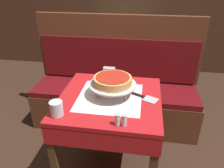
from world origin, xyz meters
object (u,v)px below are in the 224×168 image
at_px(dining_table_rear, 121,41).
at_px(booth_bench, 115,95).
at_px(salt_shaker, 117,120).
at_px(napkin_holder, 109,73).
at_px(pepper_shaker, 124,120).
at_px(dining_table_front, 110,109).
at_px(pizza_pan_stand, 113,85).
at_px(deep_dish_pizza, 113,80).
at_px(pizza_server, 142,97).
at_px(condiment_caddy, 126,34).
at_px(water_glass_near, 56,109).

bearing_deg(dining_table_rear, booth_bench, -86.04).
bearing_deg(salt_shaker, napkin_holder, 103.91).
relative_size(salt_shaker, pepper_shaker, 0.99).
height_order(dining_table_front, booth_bench, booth_bench).
distance_m(pizza_pan_stand, deep_dish_pizza, 0.04).
relative_size(pizza_server, condiment_caddy, 1.61).
xyz_separation_m(deep_dish_pizza, pizza_server, (0.22, 0.00, -0.12)).
relative_size(dining_table_rear, pepper_shaker, 10.83).
xyz_separation_m(pizza_pan_stand, salt_shaker, (0.08, -0.34, -0.05)).
relative_size(pizza_pan_stand, salt_shaker, 4.62).
xyz_separation_m(napkin_holder, condiment_caddy, (0.01, 1.35, -0.01)).
height_order(dining_table_front, dining_table_rear, dining_table_rear).
height_order(dining_table_front, pepper_shaker, pepper_shaker).
bearing_deg(napkin_holder, water_glass_near, -111.37).
distance_m(deep_dish_pizza, pizza_server, 0.25).
bearing_deg(napkin_holder, dining_table_front, -79.51).
bearing_deg(pizza_pan_stand, salt_shaker, -76.56).
distance_m(booth_bench, water_glass_near, 1.12).
relative_size(deep_dish_pizza, salt_shaker, 3.69).
bearing_deg(salt_shaker, booth_bench, 98.73).
relative_size(deep_dish_pizza, napkin_holder, 2.76).
distance_m(dining_table_front, napkin_holder, 0.37).
height_order(water_glass_near, pepper_shaker, water_glass_near).
xyz_separation_m(dining_table_front, pizza_pan_stand, (0.02, 0.03, 0.19)).
distance_m(dining_table_rear, condiment_caddy, 0.21).
bearing_deg(pepper_shaker, napkin_holder, 107.16).
relative_size(pizza_pan_stand, pizza_server, 1.40).
height_order(dining_table_front, pizza_server, pizza_server).
xyz_separation_m(pizza_pan_stand, water_glass_near, (-0.31, -0.31, -0.03)).
height_order(dining_table_rear, condiment_caddy, condiment_caddy).
relative_size(dining_table_front, napkin_holder, 7.47).
distance_m(dining_table_rear, water_glass_near, 2.09).
bearing_deg(pizza_server, dining_table_front, -171.75).
bearing_deg(condiment_caddy, pizza_server, -80.25).
distance_m(booth_bench, salt_shaker, 1.14).
height_order(pizza_pan_stand, pepper_shaker, pizza_pan_stand).
bearing_deg(condiment_caddy, pizza_pan_stand, -87.80).
relative_size(salt_shaker, condiment_caddy, 0.49).
xyz_separation_m(water_glass_near, napkin_holder, (0.24, 0.60, -0.00)).
relative_size(dining_table_front, pepper_shaker, 9.91).
bearing_deg(napkin_holder, pizza_pan_stand, -75.55).
xyz_separation_m(pepper_shaker, condiment_caddy, (-0.19, 2.00, 0.00)).
bearing_deg(dining_table_rear, pizza_server, -78.14).
bearing_deg(pizza_pan_stand, condiment_caddy, 92.20).
height_order(dining_table_rear, pepper_shaker, pepper_shaker).
xyz_separation_m(dining_table_front, deep_dish_pizza, (0.02, 0.03, 0.23)).
distance_m(dining_table_front, pizza_pan_stand, 0.19).
distance_m(pizza_pan_stand, pizza_server, 0.23).
distance_m(dining_table_rear, booth_bench, 1.12).
distance_m(dining_table_front, salt_shaker, 0.36).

